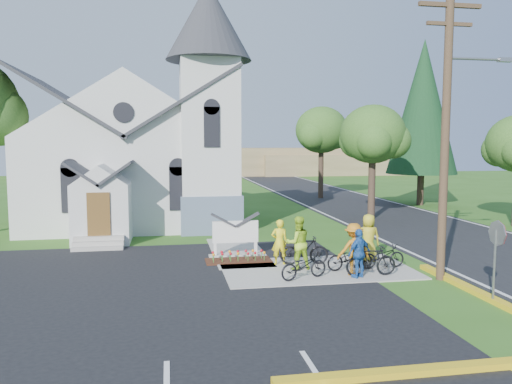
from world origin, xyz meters
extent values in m
plane|color=#325E1B|center=(0.00, 0.00, 0.00)|extent=(120.00, 120.00, 0.00)
cube|color=black|center=(-7.00, -2.00, 0.01)|extent=(20.00, 16.00, 0.02)
cube|color=black|center=(10.00, 15.00, 0.01)|extent=(8.00, 90.00, 0.02)
cube|color=#9B958C|center=(1.50, 0.50, 0.03)|extent=(7.00, 4.00, 0.05)
cube|color=silver|center=(-6.00, 13.00, 2.50)|extent=(11.00, 9.00, 5.00)
cube|color=slate|center=(-1.70, 9.70, 1.00)|extent=(3.20, 3.20, 2.00)
cube|color=silver|center=(-1.70, 9.70, 4.50)|extent=(3.00, 3.00, 9.00)
cone|color=#2B2B30|center=(-1.70, 9.70, 11.00)|extent=(4.50, 4.50, 4.00)
cube|color=silver|center=(-7.00, 7.30, 1.40)|extent=(2.60, 2.40, 2.80)
cube|color=brown|center=(-7.00, 6.07, 1.50)|extent=(1.00, 0.10, 2.00)
cube|color=#9B958C|center=(-1.20, 3.20, 0.05)|extent=(2.20, 0.40, 0.10)
cube|color=white|center=(-2.05, 3.20, 0.55)|extent=(0.12, 0.12, 1.00)
cube|color=white|center=(-0.35, 3.20, 0.55)|extent=(0.12, 0.12, 1.00)
cube|color=white|center=(-1.20, 3.20, 1.05)|extent=(1.90, 0.14, 0.90)
cube|color=#3C1C10|center=(-1.20, 2.30, 0.04)|extent=(2.60, 1.10, 0.07)
cylinder|color=#422C21|center=(5.30, -1.50, 5.00)|extent=(0.28, 0.28, 10.00)
cube|color=#422C21|center=(5.30, -1.50, 9.20)|extent=(2.20, 0.14, 0.14)
cube|color=#422C21|center=(5.30, -1.50, 8.60)|extent=(1.60, 0.12, 0.12)
cylinder|color=gray|center=(6.40, -1.50, 7.50)|extent=(2.20, 0.10, 0.10)
cube|color=gray|center=(7.40, -1.50, 7.50)|extent=(0.50, 0.22, 0.14)
cylinder|color=gray|center=(5.40, -4.20, 1.10)|extent=(0.07, 0.07, 2.20)
cylinder|color=#B21414|center=(5.45, -4.20, 2.10)|extent=(0.04, 0.76, 0.76)
cylinder|color=#32251B|center=(8.50, 12.00, 2.02)|extent=(0.44, 0.44, 4.05)
ellipsoid|color=#2D571D|center=(8.50, 12.00, 5.25)|extent=(4.00, 4.00, 3.60)
cylinder|color=#32251B|center=(9.00, 24.00, 2.25)|extent=(0.44, 0.44, 4.50)
ellipsoid|color=#2D571D|center=(9.00, 24.00, 5.82)|extent=(4.40, 4.40, 3.96)
cylinder|color=#32251B|center=(15.00, 18.00, 1.20)|extent=(0.50, 0.50, 2.40)
cone|color=black|center=(15.00, 18.00, 7.40)|extent=(5.20, 5.20, 10.00)
cube|color=olive|center=(6.00, 56.00, 2.00)|extent=(60.00, 8.00, 4.00)
cube|color=olive|center=(-10.00, 58.00, 2.80)|extent=(30.00, 6.00, 5.60)
cube|color=olive|center=(22.00, 54.00, 1.50)|extent=(25.00, 6.00, 3.00)
imported|color=yellow|center=(0.27, 1.41, 0.92)|extent=(0.68, 0.49, 1.75)
imported|color=black|center=(0.62, -0.78, 0.52)|extent=(1.90, 1.15, 0.94)
imported|color=#A3D527|center=(0.77, 0.57, 1.04)|extent=(1.02, 0.82, 1.97)
imported|color=black|center=(1.19, 1.21, 0.61)|extent=(1.92, 0.78, 1.12)
imported|color=#225AAA|center=(2.56, -0.92, 0.90)|extent=(1.08, 0.79, 1.71)
imported|color=black|center=(2.61, 0.07, 0.51)|extent=(1.79, 0.71, 0.93)
imported|color=#C57415|center=(2.49, -0.59, 0.97)|extent=(1.24, 0.77, 1.85)
imported|color=black|center=(3.04, -0.82, 0.60)|extent=(1.84, 0.53, 1.10)
imported|color=gold|center=(3.83, 1.30, 0.99)|extent=(0.97, 0.68, 1.88)
imported|color=black|center=(3.93, 0.18, 0.51)|extent=(1.79, 0.76, 0.92)
camera|label=1|loc=(-3.91, -16.97, 4.69)|focal=35.00mm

